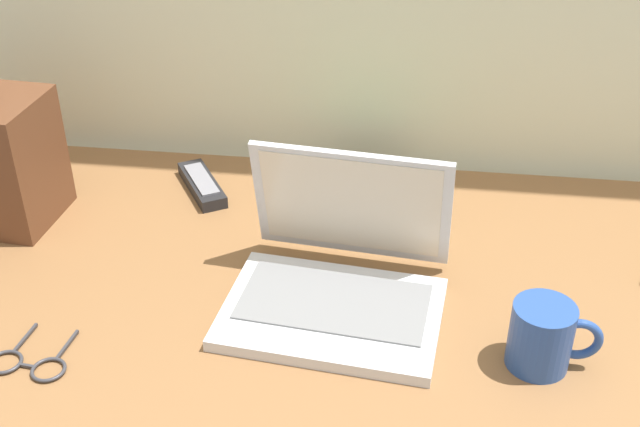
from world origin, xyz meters
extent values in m
cube|color=brown|center=(0.00, 0.00, 0.01)|extent=(1.60, 0.76, 0.03)
cube|color=silver|center=(0.06, -0.09, 0.04)|extent=(0.33, 0.25, 0.02)
cube|color=slate|center=(0.06, -0.08, 0.05)|extent=(0.28, 0.17, 0.00)
cube|color=silver|center=(0.07, 0.04, 0.15)|extent=(0.30, 0.08, 0.20)
cube|color=beige|center=(0.07, 0.03, 0.15)|extent=(0.27, 0.07, 0.17)
cylinder|color=#26478C|center=(0.34, -0.15, 0.08)|extent=(0.08, 0.08, 0.09)
torus|color=#26478C|center=(0.39, -0.15, 0.08)|extent=(0.06, 0.01, 0.06)
cylinder|color=brown|center=(0.34, -0.15, 0.12)|extent=(0.07, 0.07, 0.00)
cube|color=black|center=(-0.22, 0.24, 0.04)|extent=(0.12, 0.16, 0.02)
cube|color=slate|center=(-0.22, 0.24, 0.05)|extent=(0.09, 0.12, 0.00)
torus|color=#333338|center=(-0.36, -0.24, 0.03)|extent=(0.05, 0.05, 0.01)
torus|color=#333338|center=(-0.30, -0.25, 0.03)|extent=(0.05, 0.05, 0.01)
cube|color=#333338|center=(-0.33, -0.25, 0.03)|extent=(0.02, 0.01, 0.00)
cube|color=#333338|center=(-0.36, -0.19, 0.03)|extent=(0.01, 0.06, 0.00)
cube|color=#333338|center=(-0.30, -0.20, 0.03)|extent=(0.01, 0.06, 0.00)
cube|color=#595960|center=(0.07, 0.26, 0.05)|extent=(0.16, 0.15, 0.03)
cube|color=#3F7F4C|center=(0.07, 0.26, 0.07)|extent=(0.16, 0.12, 0.02)
camera|label=1|loc=(0.16, -0.99, 0.77)|focal=45.23mm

